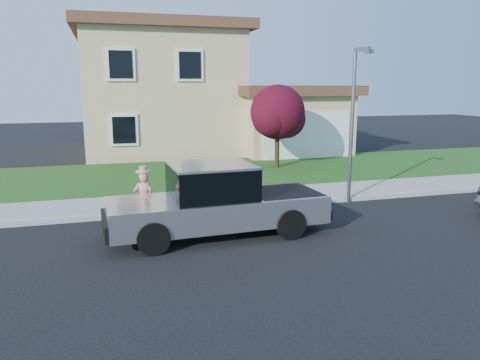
% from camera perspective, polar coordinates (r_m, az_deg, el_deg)
% --- Properties ---
extents(ground, '(80.00, 80.00, 0.00)m').
position_cam_1_polar(ground, '(11.29, 0.57, -7.52)').
color(ground, black).
rests_on(ground, ground).
extents(curb, '(40.00, 0.20, 0.12)m').
position_cam_1_polar(curb, '(14.21, 1.07, -3.25)').
color(curb, gray).
rests_on(curb, ground).
extents(sidewalk, '(40.00, 2.00, 0.15)m').
position_cam_1_polar(sidewalk, '(15.23, -0.16, -2.18)').
color(sidewalk, gray).
rests_on(sidewalk, ground).
extents(lawn, '(40.00, 7.00, 0.10)m').
position_cam_1_polar(lawn, '(19.50, -3.81, 0.76)').
color(lawn, '#1A3C11').
rests_on(lawn, ground).
extents(house, '(14.00, 11.30, 6.85)m').
position_cam_1_polar(house, '(26.97, -6.90, 10.35)').
color(house, tan).
rests_on(house, ground).
extents(pickup_truck, '(5.56, 2.19, 1.80)m').
position_cam_1_polar(pickup_truck, '(11.56, -2.91, -2.74)').
color(pickup_truck, black).
rests_on(pickup_truck, ground).
extents(woman, '(0.61, 0.47, 1.62)m').
position_cam_1_polar(woman, '(12.52, -11.60, -2.19)').
color(woman, tan).
rests_on(woman, ground).
extents(ornamental_tree, '(2.63, 2.37, 3.61)m').
position_cam_1_polar(ornamental_tree, '(20.55, 4.70, 7.93)').
color(ornamental_tree, black).
rests_on(ornamental_tree, lawn).
extents(trash_bin, '(0.91, 0.97, 1.10)m').
position_cam_1_polar(trash_bin, '(14.24, 0.77, -0.54)').
color(trash_bin, '#0F371E').
rests_on(trash_bin, sidewalk).
extents(street_lamp, '(0.39, 0.61, 4.78)m').
position_cam_1_polar(street_lamp, '(14.92, 13.69, 7.51)').
color(street_lamp, slate).
rests_on(street_lamp, ground).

